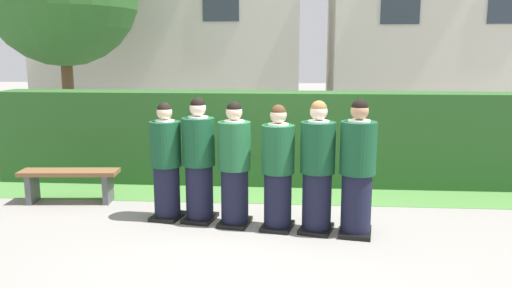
% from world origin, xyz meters
% --- Properties ---
extents(ground_plane, '(60.00, 60.00, 0.00)m').
position_xyz_m(ground_plane, '(0.00, 0.00, 0.00)').
color(ground_plane, gray).
extents(student_front_row_0, '(0.44, 0.50, 1.54)m').
position_xyz_m(student_front_row_0, '(-1.19, 0.20, 0.73)').
color(student_front_row_0, black).
rests_on(student_front_row_0, ground).
extents(student_front_row_1, '(0.45, 0.52, 1.60)m').
position_xyz_m(student_front_row_1, '(-0.75, 0.16, 0.76)').
color(student_front_row_1, black).
rests_on(student_front_row_1, ground).
extents(student_front_row_2, '(0.43, 0.53, 1.57)m').
position_xyz_m(student_front_row_2, '(-0.27, 0.03, 0.75)').
color(student_front_row_2, black).
rests_on(student_front_row_2, ground).
extents(student_front_row_3, '(0.44, 0.51, 1.55)m').
position_xyz_m(student_front_row_3, '(0.27, -0.07, 0.73)').
color(student_front_row_3, black).
rests_on(student_front_row_3, ground).
extents(student_front_row_4, '(0.47, 0.54, 1.60)m').
position_xyz_m(student_front_row_4, '(0.75, -0.13, 0.76)').
color(student_front_row_4, black).
rests_on(student_front_row_4, ground).
extents(student_front_row_5, '(0.45, 0.55, 1.63)m').
position_xyz_m(student_front_row_5, '(1.22, -0.21, 0.78)').
color(student_front_row_5, black).
rests_on(student_front_row_5, ground).
extents(hedge, '(8.94, 0.70, 1.52)m').
position_xyz_m(hedge, '(0.00, 2.16, 0.76)').
color(hedge, '#285623').
rests_on(hedge, ground).
extents(wooden_bench, '(1.42, 0.47, 0.48)m').
position_xyz_m(wooden_bench, '(-2.78, 0.79, 0.35)').
color(wooden_bench, brown).
rests_on(wooden_bench, ground).
extents(lawn_strip, '(8.94, 0.90, 0.01)m').
position_xyz_m(lawn_strip, '(0.00, 1.36, 0.00)').
color(lawn_strip, '#477A38').
rests_on(lawn_strip, ground).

